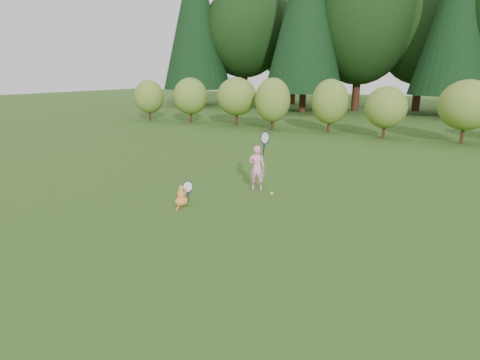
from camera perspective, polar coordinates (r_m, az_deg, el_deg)
The scene contains 5 objects.
ground at distance 8.46m, azimuth -3.85°, elevation -5.64°, with size 100.00×100.00×0.00m, color #1E4A15.
shrub_row at distance 20.15m, azimuth 16.98°, elevation 9.95°, with size 28.00×3.00×2.80m, color #597B26, non-canonical shape.
child at distance 10.39m, azimuth 2.44°, elevation 1.88°, with size 0.69×0.45×1.76m.
cat at distance 9.36m, azimuth -8.31°, elevation -2.09°, with size 0.35×0.67×0.67m.
tennis_ball at distance 7.78m, azimuth 4.53°, elevation -1.88°, with size 0.06×0.06×0.06m.
Camera 1 is at (4.36, -6.61, 3.00)m, focal length 30.00 mm.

